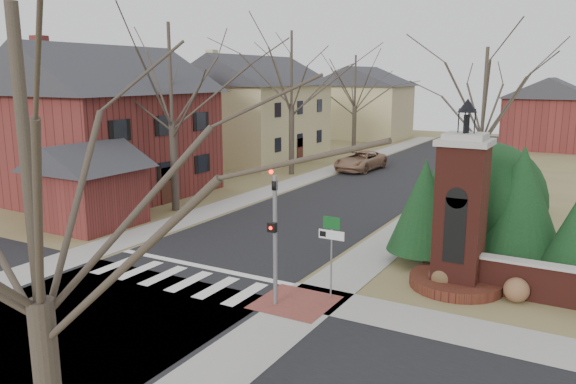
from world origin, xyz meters
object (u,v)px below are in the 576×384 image
Objects in this scene: distant_car at (468,147)px; brick_gate_monument at (460,227)px; pickup_truck at (360,161)px; sign_post at (331,241)px; traffic_signal_pole at (275,227)px.

brick_gate_monument is at bearing 95.92° from distant_car.
brick_gate_monument is 1.21× the size of pickup_truck.
pickup_truck is 13.74m from distant_car.
traffic_signal_pole is at bearing -132.43° from sign_post.
brick_gate_monument is (4.70, 4.42, -0.42)m from traffic_signal_pole.
distant_car is (5.45, 12.61, 0.01)m from pickup_truck.
sign_post is (1.29, 1.41, -0.64)m from traffic_signal_pole.
traffic_signal_pole reaches higher than distant_car.
traffic_signal_pole is 6.47m from brick_gate_monument.
distant_car is at bearing 70.68° from pickup_truck.
traffic_signal_pole reaches higher than sign_post.
traffic_signal_pole is 0.84× the size of pickup_truck.
brick_gate_monument reaches higher than distant_car.
brick_gate_monument reaches higher than traffic_signal_pole.
sign_post is 4.55m from brick_gate_monument.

